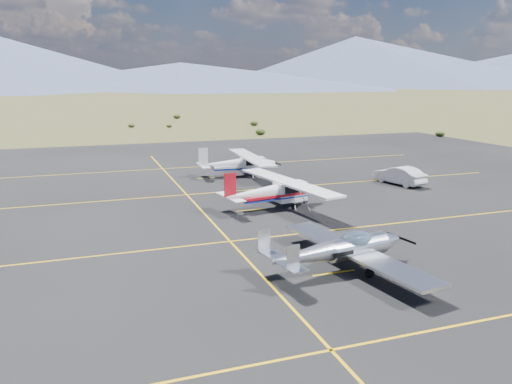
{
  "coord_description": "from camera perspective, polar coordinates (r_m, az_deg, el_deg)",
  "views": [
    {
      "loc": [
        -12.68,
        -21.23,
        8.11
      ],
      "look_at": [
        -3.34,
        5.63,
        1.6
      ],
      "focal_mm": 35.0,
      "sensor_mm": 36.0,
      "label": 1
    }
  ],
  "objects": [
    {
      "name": "ground",
      "position": [
        26.02,
        11.14,
        -5.52
      ],
      "size": [
        1600.0,
        1600.0,
        0.0
      ],
      "primitive_type": "plane",
      "color": "#383D1C",
      "rests_on": "ground"
    },
    {
      "name": "sedan",
      "position": [
        40.42,
        16.07,
        1.85
      ],
      "size": [
        2.45,
        4.53,
        1.42
      ],
      "primitive_type": "imported",
      "rotation": [
        0.0,
        0.0,
        3.37
      ],
      "color": "silver",
      "rests_on": "apron"
    },
    {
      "name": "apron",
      "position": [
        31.99,
        4.85,
        -1.84
      ],
      "size": [
        72.0,
        72.0,
        0.02
      ],
      "primitive_type": "cube",
      "color": "black",
      "rests_on": "ground"
    },
    {
      "name": "aircraft_low_wing",
      "position": [
        21.78,
        9.86,
        -6.48
      ],
      "size": [
        6.7,
        9.26,
        2.0
      ],
      "rotation": [
        0.0,
        0.0,
        0.16
      ],
      "color": "silver",
      "rests_on": "apron"
    },
    {
      "name": "aircraft_plain",
      "position": [
        42.03,
        -1.93,
        3.31
      ],
      "size": [
        5.95,
        9.94,
        2.52
      ],
      "rotation": [
        0.0,
        0.0,
        -0.04
      ],
      "color": "silver",
      "rests_on": "apron"
    },
    {
      "name": "aircraft_cessna",
      "position": [
        31.59,
        2.11,
        0.14
      ],
      "size": [
        6.19,
        10.16,
        2.56
      ],
      "rotation": [
        0.0,
        0.0,
        0.17
      ],
      "color": "white",
      "rests_on": "apron"
    }
  ]
}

